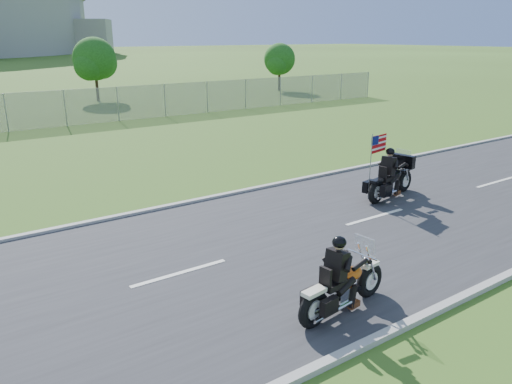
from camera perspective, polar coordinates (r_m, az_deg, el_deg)
ground at (r=11.75m, az=0.12°, el=-6.93°), size 420.00×420.00×0.00m
road at (r=11.74m, az=0.12°, el=-6.84°), size 120.00×8.00×0.04m
curb_north at (r=15.00m, az=-8.77°, el=-1.41°), size 120.00×0.18×0.12m
curb_south at (r=9.11m, az=15.40°, el=-15.09°), size 120.00×0.18×0.12m
tree_fence_near at (r=40.72m, az=-17.92°, el=14.04°), size 3.52×3.28×4.75m
tree_fence_far at (r=46.40m, az=2.72°, el=14.75°), size 3.08×2.87×4.20m
motorcycle_lead at (r=9.30m, az=9.80°, el=-10.77°), size 2.30×0.73×1.55m
motorcycle_follow at (r=15.97m, az=15.16°, el=1.26°), size 2.42×0.97×2.03m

